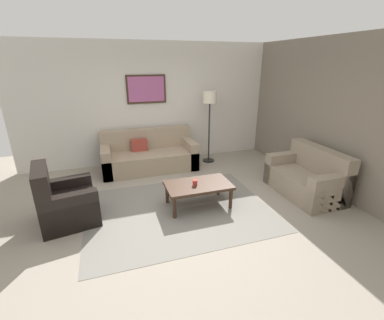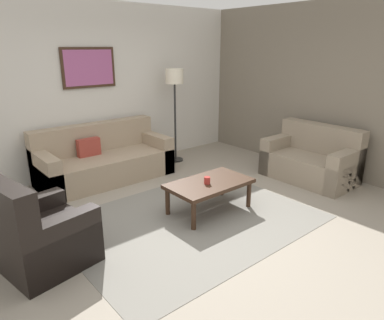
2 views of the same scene
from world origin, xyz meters
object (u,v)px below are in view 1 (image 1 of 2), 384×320
(coffee_table, at_px, (198,187))
(cup, at_px, (195,183))
(lamp_standing, at_px, (210,105))
(framed_artwork, at_px, (146,89))
(couch_main, at_px, (149,155))
(armchair_leather, at_px, (63,205))
(couch_loveseat, at_px, (308,179))

(coffee_table, relative_size, cup, 11.85)
(lamp_standing, relative_size, framed_artwork, 1.90)
(couch_main, distance_m, cup, 2.12)
(cup, bearing_deg, coffee_table, 24.06)
(coffee_table, bearing_deg, armchair_leather, 175.80)
(couch_loveseat, bearing_deg, lamp_standing, 117.44)
(lamp_standing, bearing_deg, cup, -117.19)
(armchair_leather, xyz_separation_m, coffee_table, (2.13, -0.16, 0.05))
(coffee_table, height_order, lamp_standing, lamp_standing)
(cup, distance_m, framed_artwork, 2.83)
(cup, bearing_deg, couch_loveseat, -4.40)
(cup, distance_m, lamp_standing, 2.47)
(couch_main, relative_size, coffee_table, 1.91)
(armchair_leather, height_order, coffee_table, armchair_leather)
(couch_main, distance_m, coffee_table, 2.10)
(couch_loveseat, height_order, coffee_table, couch_loveseat)
(armchair_leather, height_order, framed_artwork, framed_artwork)
(cup, bearing_deg, framed_artwork, 97.93)
(couch_loveseat, xyz_separation_m, coffee_table, (-2.11, 0.20, 0.06))
(armchair_leather, height_order, cup, armchair_leather)
(couch_loveseat, xyz_separation_m, lamp_standing, (-1.14, 2.20, 1.11))
(couch_main, xyz_separation_m, couch_loveseat, (2.62, -2.23, 0.00))
(armchair_leather, xyz_separation_m, cup, (2.06, -0.19, 0.15))
(lamp_standing, bearing_deg, framed_artwork, 161.54)
(armchair_leather, bearing_deg, couch_loveseat, -4.80)
(couch_main, xyz_separation_m, lamp_standing, (1.48, -0.04, 1.11))
(coffee_table, distance_m, cup, 0.12)
(couch_loveseat, height_order, armchair_leather, armchair_leather)
(couch_main, bearing_deg, framed_artwork, 77.53)
(framed_artwork, bearing_deg, couch_loveseat, -46.44)
(couch_main, xyz_separation_m, cup, (0.44, -2.06, 0.16))
(lamp_standing, xyz_separation_m, framed_artwork, (-1.39, 0.46, 0.35))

